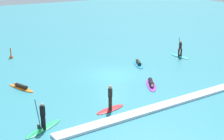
% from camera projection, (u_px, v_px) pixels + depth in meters
% --- Properties ---
extents(ground_plane, '(120.00, 120.00, 0.00)m').
position_uv_depth(ground_plane, '(112.00, 75.00, 30.79)').
color(ground_plane, teal).
rests_on(ground_plane, ground).
extents(surfer_on_purple_board, '(2.39, 3.11, 0.43)m').
position_uv_depth(surfer_on_purple_board, '(151.00, 84.00, 28.17)').
color(surfer_on_purple_board, purple).
rests_on(surfer_on_purple_board, ground_plane).
extents(surfer_on_red_board, '(2.54, 1.06, 1.86)m').
position_uv_depth(surfer_on_red_board, '(110.00, 102.00, 23.29)').
color(surfer_on_red_board, red).
rests_on(surfer_on_red_board, ground_plane).
extents(surfer_on_teal_board, '(0.83, 2.56, 2.31)m').
position_uv_depth(surfer_on_teal_board, '(180.00, 53.00, 36.74)').
color(surfer_on_teal_board, '#33C6CC').
rests_on(surfer_on_teal_board, ground_plane).
extents(surfer_on_blue_board, '(2.03, 3.04, 0.44)m').
position_uv_depth(surfer_on_blue_board, '(138.00, 63.00, 33.94)').
color(surfer_on_blue_board, '#1E8CD1').
rests_on(surfer_on_blue_board, ground_plane).
extents(surfer_on_green_board, '(3.04, 1.86, 2.00)m').
position_uv_depth(surfer_on_green_board, '(43.00, 122.00, 20.55)').
color(surfer_on_green_board, '#23B266').
rests_on(surfer_on_green_board, ground_plane).
extents(surfer_on_orange_board, '(1.57, 3.07, 0.40)m').
position_uv_depth(surfer_on_orange_board, '(21.00, 87.00, 27.43)').
color(surfer_on_orange_board, orange).
rests_on(surfer_on_orange_board, ground_plane).
extents(marker_buoy, '(0.40, 0.40, 1.22)m').
position_uv_depth(marker_buoy, '(11.00, 56.00, 36.31)').
color(marker_buoy, '#E55119').
rests_on(marker_buoy, ground_plane).
extents(wave_crest, '(18.85, 0.90, 0.18)m').
position_uv_depth(wave_crest, '(171.00, 103.00, 24.37)').
color(wave_crest, white).
rests_on(wave_crest, ground_plane).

